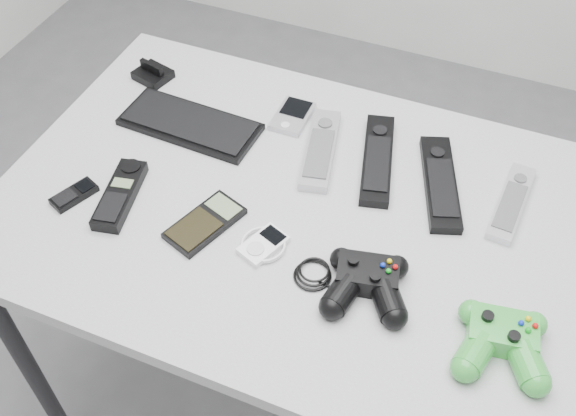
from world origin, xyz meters
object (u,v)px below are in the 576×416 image
at_px(remote_silver_b, 512,202).
at_px(controller_black, 367,281).
at_px(pda_keyboard, 190,124).
at_px(calculator, 205,223).
at_px(remote_silver_a, 320,149).
at_px(mp3_player, 263,244).
at_px(remote_black_a, 377,159).
at_px(pda, 292,116).
at_px(cordless_handset, 120,195).
at_px(controller_green, 502,340).
at_px(desk, 311,234).
at_px(remote_black_b, 440,182).
at_px(mobile_phone, 74,194).

distance_m(remote_silver_b, controller_black, 0.35).
height_order(pda_keyboard, calculator, pda_keyboard).
bearing_deg(remote_silver_b, pda_keyboard, -173.15).
distance_m(pda_keyboard, remote_silver_a, 0.29).
distance_m(remote_silver_a, mp3_player, 0.27).
bearing_deg(mp3_player, remote_black_a, 87.88).
xyz_separation_m(pda_keyboard, pda, (0.19, 0.11, -0.00)).
relative_size(cordless_handset, controller_green, 1.07).
bearing_deg(desk, controller_black, -41.67).
distance_m(pda_keyboard, remote_black_a, 0.40).
xyz_separation_m(remote_silver_b, controller_black, (-0.20, -0.29, 0.01)).
bearing_deg(remote_silver_a, remote_silver_b, -12.16).
bearing_deg(pda_keyboard, remote_silver_a, 8.58).
relative_size(pda, remote_black_a, 0.44).
bearing_deg(desk, remote_silver_a, 104.85).
relative_size(pda, remote_silver_a, 0.48).
xyz_separation_m(remote_silver_a, mp3_player, (-0.01, -0.27, -0.00)).
bearing_deg(desk, remote_black_b, 36.55).
bearing_deg(mp3_player, controller_green, 15.50).
xyz_separation_m(cordless_handset, controller_black, (0.50, -0.02, 0.01)).
bearing_deg(remote_silver_a, pda, 127.66).
height_order(pda, controller_green, controller_green).
height_order(calculator, controller_black, controller_black).
xyz_separation_m(pda_keyboard, remote_silver_b, (0.67, 0.03, 0.00)).
height_order(mobile_phone, controller_black, controller_black).
bearing_deg(mobile_phone, pda_keyboard, 90.12).
height_order(desk, pda_keyboard, pda_keyboard).
bearing_deg(mobile_phone, remote_black_a, 54.13).
relative_size(remote_black_b, remote_silver_b, 1.21).
relative_size(pda, mp3_player, 1.23).
bearing_deg(pda, mp3_player, -76.59).
xyz_separation_m(calculator, controller_black, (0.32, -0.02, 0.02)).
distance_m(pda_keyboard, cordless_handset, 0.24).
height_order(desk, calculator, calculator).
height_order(remote_black_a, mp3_player, remote_black_a).
height_order(pda, remote_silver_a, remote_silver_a).
bearing_deg(desk, pda, 120.14).
distance_m(pda, remote_black_a, 0.22).
relative_size(mobile_phone, calculator, 0.60).
bearing_deg(remote_black_b, remote_silver_a, 160.87).
bearing_deg(controller_black, pda, 115.63).
bearing_deg(remote_black_a, remote_silver_b, -17.06).
relative_size(remote_black_b, cordless_handset, 1.43).
bearing_deg(mobile_phone, controller_green, 21.40).
bearing_deg(calculator, remote_black_b, 54.52).
relative_size(pda_keyboard, controller_green, 1.82).
bearing_deg(calculator, pda_keyboard, 143.08).
bearing_deg(remote_black_b, cordless_handset, -173.79).
distance_m(cordless_handset, calculator, 0.18).
xyz_separation_m(remote_black_b, mobile_phone, (-0.64, -0.30, -0.00)).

